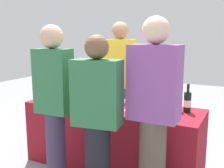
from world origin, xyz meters
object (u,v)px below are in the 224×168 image
object	(u,v)px
wine_glass_2	(111,101)
wine_glass_5	(166,107)
guest_2	(154,111)
wine_bottle_6	(187,102)
wine_glass_1	(106,98)
wine_bottle_4	(162,99)
guest_0	(54,103)
ice_bucket	(59,92)
wine_bottle_2	(134,96)
wine_bottle_3	(144,96)
wine_bottle_5	(176,99)
guest_1	(97,118)
server_pouring	(120,80)
menu_board	(96,102)
wine_glass_3	(127,102)
wine_glass_4	(161,104)
wine_bottle_0	(71,88)
wine_glass_0	(82,97)
wine_bottle_1	(120,94)

from	to	relation	value
wine_glass_2	wine_glass_5	distance (m)	0.60
wine_glass_5	guest_2	size ratio (longest dim) A/B	0.09
wine_bottle_6	guest_2	world-z (taller)	guest_2
wine_glass_1	wine_bottle_4	bearing A→B (deg)	21.21
guest_0	ice_bucket	bearing A→B (deg)	123.66
wine_bottle_2	wine_bottle_3	bearing A→B (deg)	18.03
wine_glass_1	ice_bucket	bearing A→B (deg)	174.87
wine_bottle_6	guest_2	distance (m)	0.69
wine_bottle_5	guest_2	size ratio (longest dim) A/B	0.19
guest_0	wine_bottle_6	bearing A→B (deg)	35.02
wine_glass_2	guest_1	world-z (taller)	guest_1
wine_bottle_4	wine_bottle_5	world-z (taller)	wine_bottle_5
wine_glass_1	server_pouring	distance (m)	0.68
wine_bottle_3	wine_bottle_4	bearing A→B (deg)	6.01
wine_glass_1	wine_glass_5	xyz separation A→B (m)	(0.72, -0.11, 0.01)
wine_glass_2	menu_board	size ratio (longest dim) A/B	0.15
wine_glass_3	wine_glass_5	bearing A→B (deg)	-9.57
wine_glass_4	guest_0	bearing A→B (deg)	-142.99
wine_bottle_2	wine_bottle_6	bearing A→B (deg)	2.97
wine_bottle_5	wine_bottle_6	bearing A→B (deg)	-15.34
guest_2	ice_bucket	bearing A→B (deg)	159.44
wine_glass_3	guest_0	distance (m)	0.77
wine_bottle_3	wine_glass_5	size ratio (longest dim) A/B	2.17
wine_bottle_0	wine_glass_0	distance (m)	0.45
ice_bucket	wine_bottle_3	bearing A→B (deg)	7.26
wine_bottle_1	guest_1	world-z (taller)	guest_1
wine_bottle_2	menu_board	size ratio (longest dim) A/B	0.35
wine_bottle_2	wine_glass_2	size ratio (longest dim) A/B	2.33
wine_bottle_5	wine_glass_5	distance (m)	0.34
wine_glass_2	guest_2	bearing A→B (deg)	-32.01
wine_glass_4	wine_glass_5	world-z (taller)	wine_glass_5
wine_bottle_4	guest_1	size ratio (longest dim) A/B	0.19
wine_bottle_1	guest_2	distance (m)	0.95
wine_bottle_6	server_pouring	size ratio (longest dim) A/B	0.17
wine_bottle_0	wine_glass_3	distance (m)	0.90
wine_bottle_2	wine_bottle_5	world-z (taller)	wine_bottle_2
wine_bottle_6	guest_2	size ratio (longest dim) A/B	0.18
wine_glass_0	wine_bottle_2	bearing A→B (deg)	26.70
wine_bottle_3	wine_bottle_6	world-z (taller)	wine_bottle_3
wine_bottle_1	wine_glass_3	bearing A→B (deg)	-52.04
wine_bottle_0	wine_glass_5	world-z (taller)	wine_bottle_0
wine_bottle_4	server_pouring	distance (m)	0.84
wine_bottle_1	wine_bottle_3	size ratio (longest dim) A/B	0.92
wine_glass_3	wine_glass_5	xyz separation A→B (m)	(0.44, -0.07, 0.02)
ice_bucket	guest_2	distance (m)	1.53
wine_bottle_5	wine_bottle_3	bearing A→B (deg)	-175.27
wine_bottle_3	ice_bucket	xyz separation A→B (m)	(-1.09, -0.14, -0.03)
wine_bottle_1	wine_glass_0	distance (m)	0.45
guest_2	wine_bottle_3	bearing A→B (deg)	116.52
wine_bottle_4	guest_0	bearing A→B (deg)	-133.12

